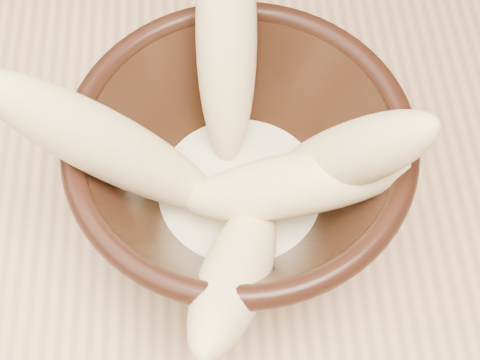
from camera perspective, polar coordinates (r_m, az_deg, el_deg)
The scene contains 7 objects.
bowl at distance 0.43m, azimuth -0.00°, elevation 0.64°, with size 0.21×0.21×0.12m.
milk_puddle at distance 0.46m, azimuth 0.00°, elevation -1.13°, with size 0.12×0.12×0.02m, color #EFE9C0.
banana_upright at distance 0.43m, azimuth -1.17°, elevation 11.81°, with size 0.04×0.04×0.17m, color #EECD8C.
banana_left at distance 0.39m, azimuth -10.78°, elevation 2.68°, with size 0.04×0.04×0.18m, color #EECD8C.
banana_right at distance 0.40m, azimuth 8.73°, elevation 1.80°, with size 0.04×0.04×0.15m, color #EECD8C.
banana_across at distance 0.41m, azimuth 4.50°, elevation -0.42°, with size 0.04×0.04×0.14m, color #EECD8C.
banana_front at distance 0.39m, azimuth -0.30°, elevation -7.73°, with size 0.04×0.04×0.15m, color #EECD8C.
Camera 1 is at (-0.07, -0.11, 1.19)m, focal length 50.00 mm.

